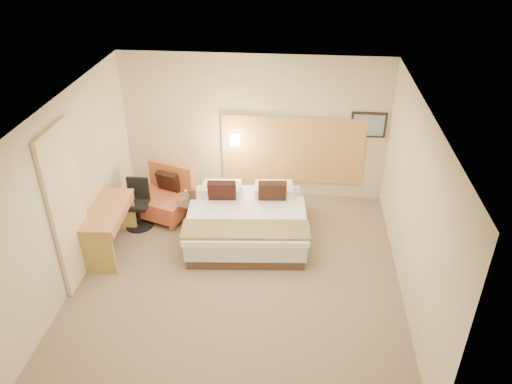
# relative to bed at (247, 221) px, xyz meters

# --- Properties ---
(floor) EXTENTS (4.80, 5.00, 0.02)m
(floor) POSITION_rel_bed_xyz_m (-0.01, -1.03, -0.32)
(floor) COLOR #776650
(floor) RESTS_ON ground
(ceiling) EXTENTS (4.80, 5.00, 0.02)m
(ceiling) POSITION_rel_bed_xyz_m (-0.01, -1.03, 2.40)
(ceiling) COLOR white
(ceiling) RESTS_ON floor
(wall_back) EXTENTS (4.80, 0.02, 2.70)m
(wall_back) POSITION_rel_bed_xyz_m (-0.01, 1.48, 1.04)
(wall_back) COLOR beige
(wall_back) RESTS_ON floor
(wall_front) EXTENTS (4.80, 0.02, 2.70)m
(wall_front) POSITION_rel_bed_xyz_m (-0.01, -3.54, 1.04)
(wall_front) COLOR beige
(wall_front) RESTS_ON floor
(wall_left) EXTENTS (0.02, 5.00, 2.70)m
(wall_left) POSITION_rel_bed_xyz_m (-2.42, -1.03, 1.04)
(wall_left) COLOR beige
(wall_left) RESTS_ON floor
(wall_right) EXTENTS (0.02, 5.00, 2.70)m
(wall_right) POSITION_rel_bed_xyz_m (2.40, -1.03, 1.04)
(wall_right) COLOR beige
(wall_right) RESTS_ON floor
(headboard_panel) EXTENTS (2.60, 0.04, 1.30)m
(headboard_panel) POSITION_rel_bed_xyz_m (0.69, 1.44, 0.64)
(headboard_panel) COLOR tan
(headboard_panel) RESTS_ON wall_back
(art_frame) EXTENTS (0.62, 0.03, 0.47)m
(art_frame) POSITION_rel_bed_xyz_m (2.01, 1.45, 1.19)
(art_frame) COLOR black
(art_frame) RESTS_ON wall_back
(art_canvas) EXTENTS (0.54, 0.01, 0.39)m
(art_canvas) POSITION_rel_bed_xyz_m (2.01, 1.43, 1.19)
(art_canvas) COLOR gray
(art_canvas) RESTS_ON wall_back
(lamp_arm) EXTENTS (0.02, 0.12, 0.02)m
(lamp_arm) POSITION_rel_bed_xyz_m (-0.36, 1.39, 0.84)
(lamp_arm) COLOR silver
(lamp_arm) RESTS_ON wall_back
(lamp_shade) EXTENTS (0.15, 0.15, 0.15)m
(lamp_shade) POSITION_rel_bed_xyz_m (-0.36, 1.33, 0.84)
(lamp_shade) COLOR #F5E4BF
(lamp_shade) RESTS_ON wall_back
(curtain) EXTENTS (0.06, 0.90, 2.42)m
(curtain) POSITION_rel_bed_xyz_m (-2.37, -1.28, 0.91)
(curtain) COLOR beige
(curtain) RESTS_ON wall_left
(bottle_a) EXTENTS (0.06, 0.06, 0.18)m
(bottle_a) POSITION_rel_bed_xyz_m (-1.07, 0.24, 0.29)
(bottle_a) COLOR #778DB8
(bottle_a) RESTS_ON side_table
(menu_folder) EXTENTS (0.13, 0.07, 0.20)m
(menu_folder) POSITION_rel_bed_xyz_m (-0.95, 0.22, 0.30)
(menu_folder) COLOR #3C2618
(menu_folder) RESTS_ON side_table
(bed) EXTENTS (2.06, 2.02, 0.94)m
(bed) POSITION_rel_bed_xyz_m (0.00, 0.00, 0.00)
(bed) COLOR #483324
(bed) RESTS_ON floor
(lounge_chair) EXTENTS (1.07, 1.00, 0.92)m
(lounge_chair) POSITION_rel_bed_xyz_m (-1.51, 0.52, 0.06)
(lounge_chair) COLOR tan
(lounge_chair) RESTS_ON floor
(side_table) EXTENTS (0.54, 0.54, 0.51)m
(side_table) POSITION_rel_bed_xyz_m (-1.01, 0.21, -0.02)
(side_table) COLOR white
(side_table) RESTS_ON floor
(desk) EXTENTS (0.63, 1.29, 0.79)m
(desk) POSITION_rel_bed_xyz_m (-2.12, -0.59, 0.32)
(desk) COLOR #B77847
(desk) RESTS_ON floor
(desk_chair) EXTENTS (0.49, 0.49, 0.86)m
(desk_chair) POSITION_rel_bed_xyz_m (-1.91, 0.16, 0.05)
(desk_chair) COLOR black
(desk_chair) RESTS_ON floor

